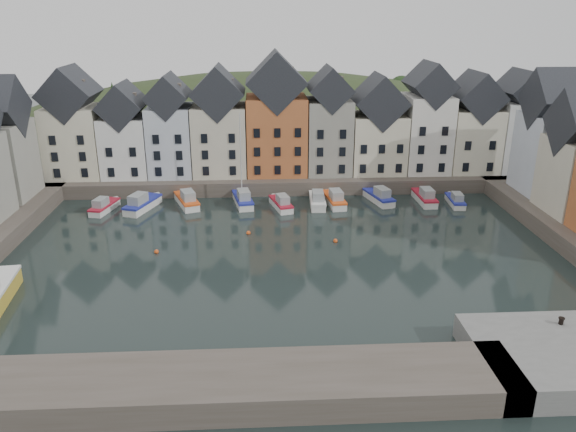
{
  "coord_description": "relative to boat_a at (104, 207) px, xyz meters",
  "views": [
    {
      "loc": [
        -2.6,
        -53.96,
        25.07
      ],
      "look_at": [
        0.61,
        6.0,
        2.93
      ],
      "focal_mm": 35.0,
      "sensor_mm": 36.0,
      "label": 1
    }
  ],
  "objects": [
    {
      "name": "boat_j",
      "position": [
        47.22,
        0.07,
        -0.04
      ],
      "size": [
        2.04,
        5.46,
        2.06
      ],
      "rotation": [
        0.0,
        0.0,
        -0.07
      ],
      "color": "silver",
      "rests_on": "ground"
    },
    {
      "name": "far_quay",
      "position": [
        23.14,
        12.99,
        0.34
      ],
      "size": [
        90.0,
        16.0,
        2.0
      ],
      "primitive_type": "cube",
      "color": "#484137",
      "rests_on": "ground"
    },
    {
      "name": "near_wall",
      "position": [
        13.14,
        -39.01,
        0.34
      ],
      "size": [
        50.0,
        6.0,
        2.0
      ],
      "primitive_type": "cube",
      "color": "#484137",
      "rests_on": "ground"
    },
    {
      "name": "mooring_bollard",
      "position": [
        43.86,
        -34.02,
        1.65
      ],
      "size": [
        0.48,
        0.48,
        0.56
      ],
      "color": "black",
      "rests_on": "near_quay"
    },
    {
      "name": "boat_b",
      "position": [
        4.9,
        0.39,
        0.13
      ],
      "size": [
        4.32,
        7.22,
        2.65
      ],
      "rotation": [
        0.0,
        0.0,
        -0.34
      ],
      "color": "silver",
      "rests_on": "ground"
    },
    {
      "name": "far_terrace",
      "position": [
        26.36,
        10.99,
        8.22
      ],
      "size": [
        72.37,
        8.16,
        17.78
      ],
      "color": "beige",
      "rests_on": "far_quay"
    },
    {
      "name": "boat_c",
      "position": [
        10.71,
        1.68,
        0.11
      ],
      "size": [
        4.26,
        7.02,
        2.58
      ],
      "rotation": [
        0.0,
        0.0,
        0.35
      ],
      "color": "silver",
      "rests_on": "ground"
    },
    {
      "name": "boat_i",
      "position": [
        43.33,
        1.32,
        0.08
      ],
      "size": [
        2.13,
        6.44,
        2.46
      ],
      "rotation": [
        0.0,
        0.0,
        0.02
      ],
      "color": "silver",
      "rests_on": "ground"
    },
    {
      "name": "boat_f",
      "position": [
        28.39,
        0.84,
        0.08
      ],
      "size": [
        2.25,
        6.49,
        2.46
      ],
      "rotation": [
        0.0,
        0.0,
        -0.04
      ],
      "color": "silver",
      "rests_on": "ground"
    },
    {
      "name": "hillside",
      "position": [
        23.16,
        38.99,
        -18.62
      ],
      "size": [
        153.6,
        70.4,
        64.0
      ],
      "color": "#2B371B",
      "rests_on": "ground"
    },
    {
      "name": "ground",
      "position": [
        23.14,
        -17.01,
        -0.66
      ],
      "size": [
        260.0,
        260.0,
        0.0
      ],
      "primitive_type": "plane",
      "color": "black",
      "rests_on": "ground"
    },
    {
      "name": "boat_h",
      "position": [
        37.09,
        1.85,
        0.08
      ],
      "size": [
        3.59,
        6.73,
        2.47
      ],
      "rotation": [
        0.0,
        0.0,
        0.26
      ],
      "color": "silver",
      "rests_on": "ground"
    },
    {
      "name": "boat_a",
      "position": [
        0.0,
        0.0,
        0.0
      ],
      "size": [
        3.08,
        5.99,
        2.2
      ],
      "rotation": [
        0.0,
        0.0,
        -0.24
      ],
      "color": "silver",
      "rests_on": "ground"
    },
    {
      "name": "boat_e",
      "position": [
        23.44,
        -0.05,
        0.01
      ],
      "size": [
        3.22,
        6.13,
        2.25
      ],
      "rotation": [
        0.0,
        0.0,
        0.25
      ],
      "color": "silver",
      "rests_on": "ground"
    },
    {
      "name": "boat_d",
      "position": [
        18.29,
        1.67,
        0.16
      ],
      "size": [
        3.19,
        6.86,
        12.62
      ],
      "rotation": [
        0.0,
        0.0,
        0.18
      ],
      "color": "silver",
      "rests_on": "ground"
    },
    {
      "name": "mooring_buoys",
      "position": [
        19.14,
        -11.68,
        -0.51
      ],
      "size": [
        20.5,
        5.5,
        0.5
      ],
      "color": "#DF511A",
      "rests_on": "ground"
    },
    {
      "name": "boat_g",
      "position": [
        30.78,
        1.1,
        0.09
      ],
      "size": [
        2.73,
        6.7,
        2.5
      ],
      "rotation": [
        0.0,
        0.0,
        0.11
      ],
      "color": "silver",
      "rests_on": "ground"
    }
  ]
}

